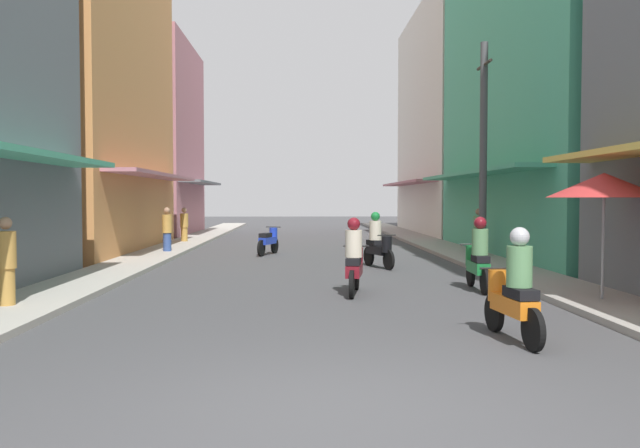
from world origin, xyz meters
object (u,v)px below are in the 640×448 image
(motorbike_maroon, at_px, (354,260))
(pedestrian_foreground, at_px, (167,231))
(motorbike_blue, at_px, (269,240))
(pedestrian_midway, at_px, (184,226))
(motorbike_black, at_px, (378,243))
(pedestrian_crossing, at_px, (6,265))
(vendor_umbrella, at_px, (604,185))
(utility_pole, at_px, (483,155))
(motorbike_orange, at_px, (513,290))
(pedestrian_far, at_px, (479,234))
(motorbike_green, at_px, (478,258))

(motorbike_maroon, xyz_separation_m, pedestrian_foreground, (-5.76, 9.44, 0.12))
(motorbike_blue, xyz_separation_m, pedestrian_midway, (-3.89, 5.37, 0.28))
(motorbike_black, distance_m, pedestrian_crossing, 9.98)
(pedestrian_midway, distance_m, vendor_umbrella, 19.28)
(pedestrian_midway, distance_m, pedestrian_crossing, 16.46)
(pedestrian_midway, height_order, utility_pole, utility_pole)
(motorbike_maroon, relative_size, pedestrian_foreground, 1.09)
(motorbike_maroon, height_order, vendor_umbrella, vendor_umbrella)
(motorbike_blue, distance_m, pedestrian_foreground, 3.57)
(motorbike_blue, relative_size, vendor_umbrella, 0.72)
(vendor_umbrella, bearing_deg, pedestrian_midway, 123.20)
(motorbike_black, relative_size, vendor_umbrella, 0.71)
(motorbike_orange, xyz_separation_m, motorbike_maroon, (-1.82, 4.38, 0.00))
(motorbike_orange, height_order, pedestrian_far, pedestrian_far)
(motorbike_blue, relative_size, utility_pole, 0.28)
(motorbike_maroon, bearing_deg, motorbike_green, 9.25)
(motorbike_green, bearing_deg, vendor_umbrella, -47.59)
(pedestrian_far, distance_m, utility_pole, 4.24)
(motorbike_maroon, xyz_separation_m, utility_pole, (3.81, 4.07, 2.44))
(motorbike_orange, xyz_separation_m, utility_pole, (2.00, 8.45, 2.44))
(motorbike_orange, distance_m, utility_pole, 9.01)
(motorbike_black, xyz_separation_m, pedestrian_crossing, (-7.27, -6.84, 0.12))
(pedestrian_foreground, bearing_deg, pedestrian_crossing, -92.12)
(motorbike_black, height_order, pedestrian_crossing, pedestrian_crossing)
(pedestrian_midway, bearing_deg, motorbike_green, -58.24)
(motorbike_black, bearing_deg, motorbike_maroon, -102.41)
(pedestrian_midway, bearing_deg, pedestrian_far, -33.34)
(motorbike_blue, xyz_separation_m, utility_pole, (6.02, -5.16, 2.64))
(pedestrian_foreground, bearing_deg, motorbike_blue, -3.37)
(pedestrian_midway, bearing_deg, motorbike_orange, -67.36)
(pedestrian_foreground, height_order, utility_pole, utility_pole)
(motorbike_black, bearing_deg, motorbike_blue, 127.78)
(pedestrian_far, bearing_deg, vendor_umbrella, -91.52)
(motorbike_orange, height_order, motorbike_black, same)
(motorbike_orange, relative_size, pedestrian_crossing, 1.10)
(motorbike_black, height_order, vendor_umbrella, vendor_umbrella)
(motorbike_green, bearing_deg, pedestrian_crossing, -165.42)
(motorbike_orange, bearing_deg, pedestrian_far, 76.47)
(vendor_umbrella, distance_m, utility_pole, 5.68)
(pedestrian_far, xyz_separation_m, vendor_umbrella, (-0.24, -9.00, 1.38))
(pedestrian_far, xyz_separation_m, pedestrian_midway, (-10.77, 7.09, -0.04))
(pedestrian_midway, height_order, pedestrian_foreground, pedestrian_foreground)
(motorbike_black, height_order, pedestrian_far, pedestrian_far)
(motorbike_black, distance_m, pedestrian_foreground, 8.18)
(motorbike_maroon, height_order, motorbike_blue, motorbike_maroon)
(pedestrian_crossing, bearing_deg, motorbike_blue, 70.30)
(motorbike_orange, xyz_separation_m, vendor_umbrella, (2.62, 2.88, 1.50))
(pedestrian_midway, distance_m, utility_pole, 14.64)
(pedestrian_midway, height_order, vendor_umbrella, vendor_umbrella)
(pedestrian_midway, xyz_separation_m, vendor_umbrella, (10.53, -16.09, 1.42))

